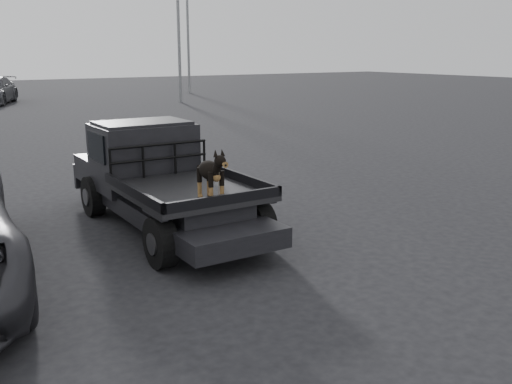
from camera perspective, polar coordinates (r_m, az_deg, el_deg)
ground at (r=8.08m, az=-7.08°, el=-8.36°), size 120.00×120.00×0.00m
flatbed_ute at (r=10.10m, az=-9.02°, el=-1.11°), size 2.00×5.40×0.92m
ute_cab at (r=10.78m, az=-11.23°, el=4.63°), size 1.72×1.30×0.88m
headache_rack at (r=10.12m, az=-9.63°, el=3.16°), size 1.80×0.08×0.55m
dog at (r=8.38m, az=-4.59°, el=1.75°), size 0.32×0.60×0.74m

